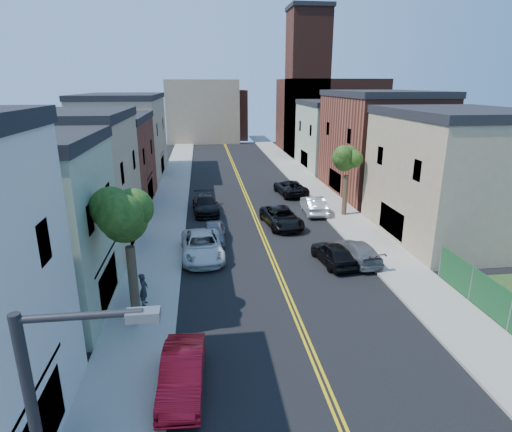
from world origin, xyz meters
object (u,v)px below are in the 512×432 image
object	(u,v)px
white_pickup	(202,246)
grey_car_right	(357,251)
silver_car_right	(313,205)
pedestrian_left	(144,289)
red_sedan	(182,373)
dark_car_right_far	(290,188)
grey_car_left	(214,233)
black_car_right	(333,253)
black_suv_lane	(282,217)
black_car_left	(205,204)

from	to	relation	value
white_pickup	grey_car_right	xyz separation A→B (m)	(10.14, -1.97, -0.13)
silver_car_right	pedestrian_left	world-z (taller)	pedestrian_left
grey_car_right	pedestrian_left	xyz separation A→B (m)	(-13.19, -4.43, 0.34)
red_sedan	white_pickup	size ratio (longest dim) A/B	0.77
grey_car_right	dark_car_right_far	size ratio (longest dim) A/B	0.85
white_pickup	grey_car_left	size ratio (longest dim) A/B	1.40
white_pickup	grey_car_left	bearing A→B (deg)	69.09
black_car_right	black_suv_lane	xyz separation A→B (m)	(-1.94, 7.97, 0.03)
black_car_left	dark_car_right_far	bearing A→B (deg)	27.34
black_car_right	white_pickup	bearing A→B (deg)	-22.33
red_sedan	grey_car_right	world-z (taller)	red_sedan
black_car_left	dark_car_right_far	size ratio (longest dim) A/B	0.97
white_pickup	black_suv_lane	world-z (taller)	white_pickup
grey_car_left	black_suv_lane	size ratio (longest dim) A/B	0.76
red_sedan	dark_car_right_far	xyz separation A→B (m)	(10.20, 28.93, 0.03)
grey_car_right	dark_car_right_far	distance (m)	17.85
grey_car_left	pedestrian_left	xyz separation A→B (m)	(-3.93, -9.15, 0.32)
white_pickup	pedestrian_left	bearing A→B (deg)	-118.75
dark_car_right_far	white_pickup	bearing A→B (deg)	52.87
silver_car_right	black_suv_lane	size ratio (longest dim) A/B	0.87
red_sedan	silver_car_right	size ratio (longest dim) A/B	0.94
black_suv_lane	red_sedan	bearing A→B (deg)	-118.81
grey_car_right	black_suv_lane	xyz separation A→B (m)	(-3.60, 7.72, 0.08)
white_pickup	dark_car_right_far	bearing A→B (deg)	56.19
grey_car_right	dark_car_right_far	world-z (taller)	dark_car_right_far
red_sedan	black_suv_lane	xyz separation A→B (m)	(7.36, 18.81, 0.02)
grey_car_right	silver_car_right	distance (m)	10.96
white_pickup	pedestrian_left	distance (m)	7.10
red_sedan	pedestrian_left	distance (m)	7.03
black_suv_lane	pedestrian_left	world-z (taller)	pedestrian_left
red_sedan	black_car_right	world-z (taller)	red_sedan
red_sedan	black_car_right	size ratio (longest dim) A/B	1.04
red_sedan	dark_car_right_far	bearing A→B (deg)	73.25
black_car_right	black_suv_lane	size ratio (longest dim) A/B	0.79
red_sedan	black_car_left	world-z (taller)	black_car_left
black_car_left	silver_car_right	xyz separation A→B (m)	(9.72, -1.43, 0.01)
grey_car_left	black_car_right	bearing A→B (deg)	-30.44
white_pickup	silver_car_right	xyz separation A→B (m)	(10.08, 8.99, -0.03)
dark_car_right_far	pedestrian_left	xyz separation A→B (m)	(-12.43, -22.26, 0.26)
black_car_right	pedestrian_left	size ratio (longest dim) A/B	2.46
red_sedan	black_car_right	distance (m)	14.28
grey_car_right	black_car_right	world-z (taller)	black_car_right
silver_car_right	black_suv_lane	distance (m)	4.80
dark_car_right_far	black_suv_lane	distance (m)	10.51
black_car_left	pedestrian_left	size ratio (longest dim) A/B	3.06
red_sedan	white_pickup	distance (m)	13.09
black_suv_lane	silver_car_right	bearing A→B (deg)	35.01
red_sedan	pedestrian_left	size ratio (longest dim) A/B	2.56
dark_car_right_far	grey_car_left	bearing A→B (deg)	50.50
grey_car_left	pedestrian_left	world-z (taller)	pedestrian_left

